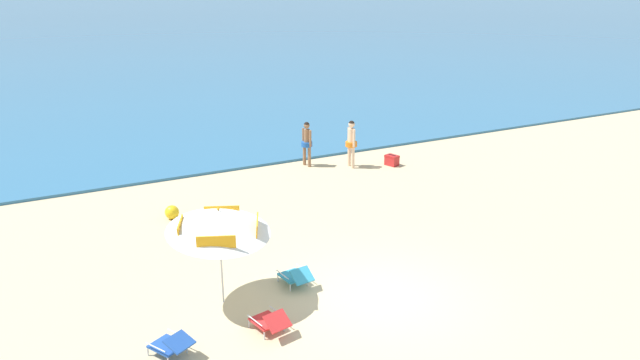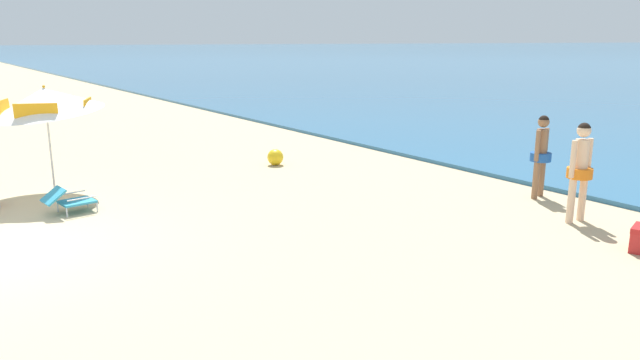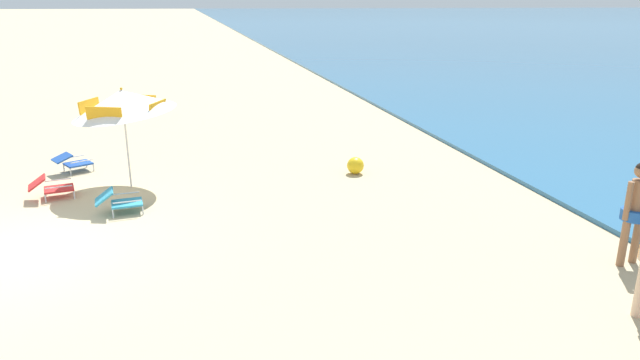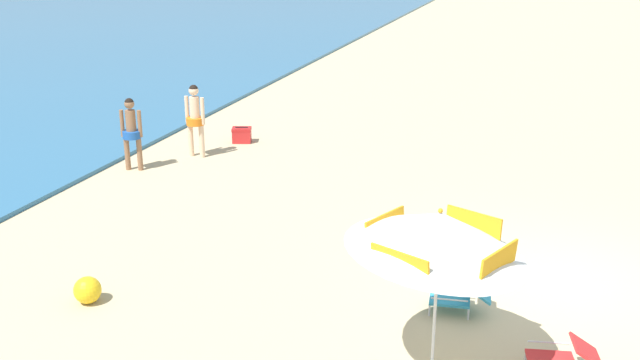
% 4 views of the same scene
% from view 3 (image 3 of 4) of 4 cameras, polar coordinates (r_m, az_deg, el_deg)
% --- Properties ---
extents(ground_plane, '(800.00, 800.00, 0.00)m').
position_cam_3_polar(ground_plane, '(11.08, -27.36, -6.35)').
color(ground_plane, tan).
extents(beach_umbrella_striped_main, '(2.79, 2.82, 2.38)m').
position_cam_3_polar(beach_umbrella_striped_main, '(13.48, -19.23, 7.44)').
color(beach_umbrella_striped_main, silver).
rests_on(beach_umbrella_striped_main, ground).
extents(lounge_chair_under_umbrella, '(0.88, 1.01, 0.50)m').
position_cam_3_polar(lounge_chair_under_umbrella, '(15.55, -23.61, 1.71)').
color(lounge_chair_under_umbrella, '#1E4799').
rests_on(lounge_chair_under_umbrella, ground).
extents(lounge_chair_beside_umbrella, '(0.65, 0.96, 0.53)m').
position_cam_3_polar(lounge_chair_beside_umbrella, '(12.17, -19.55, -1.97)').
color(lounge_chair_beside_umbrella, teal).
rests_on(lounge_chair_beside_umbrella, ground).
extents(lounge_chair_facing_sea, '(0.71, 0.99, 0.53)m').
position_cam_3_polar(lounge_chair_facing_sea, '(13.66, -25.39, -0.60)').
color(lounge_chair_facing_sea, red).
rests_on(lounge_chair_facing_sea, ground).
extents(person_standing_beside, '(0.42, 0.50, 1.72)m').
position_cam_3_polar(person_standing_beside, '(10.33, 29.16, -2.35)').
color(person_standing_beside, '#8C6042').
rests_on(person_standing_beside, ground).
extents(beach_ball, '(0.42, 0.42, 0.42)m').
position_cam_3_polar(beach_ball, '(14.17, 3.58, 1.46)').
color(beach_ball, yellow).
rests_on(beach_ball, ground).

